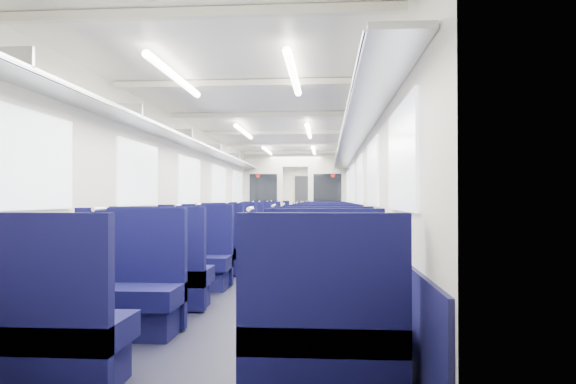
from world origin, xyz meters
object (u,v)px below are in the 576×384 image
Objects in this scene: seat_6 at (193,262)px; seat_1 at (323,335)px; seat_23 at (326,223)px; seat_22 at (274,223)px; seat_18 at (261,229)px; seat_13 at (325,240)px; seat_3 at (324,301)px; seat_7 at (325,263)px; seat_0 at (41,334)px; seat_8 at (212,252)px; seat_5 at (325,277)px; seat_12 at (239,240)px; seat_20 at (270,225)px; seat_19 at (326,229)px; seat_16 at (255,232)px; seat_17 at (326,232)px; seat_11 at (325,246)px; seat_15 at (326,236)px; end_door at (305,202)px; seat_10 at (228,245)px; seat_21 at (326,225)px; seat_4 at (162,277)px; seat_14 at (247,236)px; seat_2 at (125,294)px; bulkhead at (295,195)px.

seat_1 is at bearing -63.85° from seat_6.
seat_22 is at bearing 178.36° from seat_23.
seat_13 is at bearing -64.37° from seat_18.
seat_7 is (0.00, 2.37, 0.00)m from seat_3.
seat_0 is 4.59m from seat_8.
seat_5 is 4.87m from seat_12.
seat_20 is (-1.66, 8.93, 0.00)m from seat_7.
seat_20 is (-1.66, 2.04, 0.00)m from seat_19.
seat_12 is 1.00× the size of seat_20.
seat_13 is at bearing -53.04° from seat_16.
seat_17 is 1.05m from seat_19.
seat_6 and seat_22 have the same top height.
seat_11 is 1.00× the size of seat_12.
seat_15 is at bearing 64.64° from seat_8.
end_door reaches higher than seat_23.
seat_6 is 1.00× the size of seat_10.
seat_7 is at bearing -90.00° from seat_17.
seat_1 is at bearing 3.31° from seat_0.
seat_21 is (0.00, 5.47, 0.00)m from seat_13.
seat_4 is at bearing -109.61° from seat_13.
seat_12 and seat_22 have the same top height.
seat_14 is 1.00× the size of seat_22.
seat_1 is 1.00× the size of seat_13.
seat_4 is 7.28m from seat_17.
seat_19 is at bearing 90.00° from seat_15.
seat_8 is at bearing -90.00° from seat_10.
seat_4 is 1.00× the size of seat_16.
seat_18 is (-1.66, 10.26, 0.00)m from seat_1.
end_door is at bearing 96.91° from seat_19.
seat_19 is at bearing 90.00° from seat_11.
seat_5 is 2.78m from seat_8.
end_door is 10.37m from seat_13.
seat_2 is 1.00× the size of seat_8.
seat_17 is (0.83, -7.90, -0.67)m from end_door.
seat_8 is 1.00× the size of seat_19.
seat_5 and seat_11 have the same top height.
seat_13 is (1.66, 1.09, 0.00)m from seat_10.
seat_10 and seat_19 have the same top height.
bulkhead is at bearing 113.97° from seat_17.
seat_3 is 3.85m from seat_8.
seat_5 is 10.19m from seat_20.
seat_4 is 2.07m from seat_7.
seat_22 is at bearing 90.00° from seat_10.
bulkhead reaches higher than seat_4.
seat_2 and seat_8 have the same top height.
seat_22 is at bearing 106.83° from seat_15.
seat_3 and seat_22 have the same top height.
seat_23 is at bearing 34.10° from seat_20.
seat_17 is (1.66, 5.85, 0.00)m from seat_6.
seat_1 is (0.83, -11.09, -0.90)m from bulkhead.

